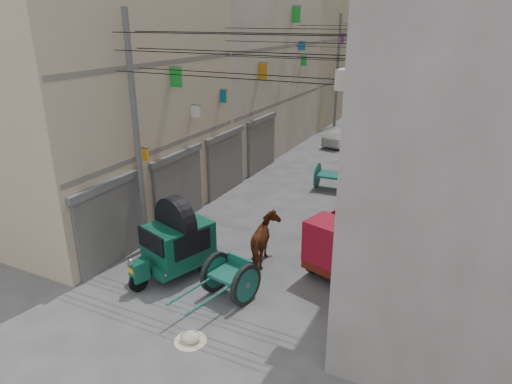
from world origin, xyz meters
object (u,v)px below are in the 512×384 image
Objects in this scene: distant_car_white at (342,136)px; distant_car_green at (420,95)px; second_cart at (331,176)px; horse at (265,241)px; distant_car_grey at (401,131)px; mini_truck at (346,244)px; auto_rickshaw at (177,240)px; feed_sack at (190,337)px; tonga_cart at (230,278)px.

distant_car_green reaches higher than distant_car_white.
second_cart reaches higher than distant_car_white.
horse is 0.51× the size of distant_car_grey.
mini_truck is 2.56× the size of second_cart.
auto_rickshaw is 0.79× the size of distant_car_grey.
feed_sack is at bearing -93.11° from second_cart.
tonga_cart is at bearing 86.59° from distant_car_green.
horse is (0.04, 2.28, 0.15)m from tonga_cart.
second_cart reaches higher than distant_car_grey.
second_cart is 0.35× the size of distant_car_green.
mini_truck is (2.55, 2.96, 0.30)m from tonga_cart.
horse is at bearing -92.67° from second_cart.
second_cart reaches higher than feed_sack.
mini_truck is 1.11× the size of distant_car_white.
tonga_cart is 5.55× the size of feed_sack.
tonga_cart is at bearing 108.13° from distant_car_white.
distant_car_grey is at bearing 78.99° from second_cart.
tonga_cart is 2.26m from feed_sack.
mini_truck is 18.21m from distant_car_grey.
mini_truck is 7.55m from second_cart.
auto_rickshaw is 5.63× the size of feed_sack.
distant_car_white is (-4.60, 15.20, -0.36)m from mini_truck.
distant_car_grey is at bearing -125.64° from distant_car_white.
auto_rickshaw is 0.70× the size of distant_car_green.
feed_sack is at bearing -109.93° from distant_car_grey.
second_cart is at bearing 91.09° from feed_sack.
horse is (2.19, 1.87, -0.37)m from auto_rickshaw.
horse is at bearing 90.33° from feed_sack.
distant_car_grey is at bearing 109.79° from mini_truck.
tonga_cart is (2.16, -0.41, -0.53)m from auto_rickshaw.
feed_sack is at bearing 86.68° from distant_car_green.
auto_rickshaw is 37.74m from distant_car_green.
mini_truck is at bearing 46.79° from auto_rickshaw.
feed_sack is (0.06, -2.20, -0.51)m from tonga_cart.
distant_car_grey is (1.16, 21.12, -0.03)m from tonga_cart.
distant_car_green is at bearing 105.08° from auto_rickshaw.
horse is at bearing 109.18° from distant_car_white.
distant_car_green is at bearing 85.42° from second_cart.
distant_car_white is at bearing 95.92° from feed_sack.
mini_truck is 1.02× the size of distant_car_grey.
auto_rickshaw reaches higher than second_cart.
distant_car_white is (-1.88, 8.16, -0.07)m from second_cart.
horse is at bearing 86.64° from distant_car_green.
mini_truck is 5.78m from feed_sack.
tonga_cart reaches higher than distant_car_grey.
distant_car_green is (2.17, 37.67, -0.57)m from auto_rickshaw.
mini_truck is 7.28× the size of feed_sack.
auto_rickshaw reaches higher than distant_car_green.
horse is (0.21, -7.72, 0.14)m from second_cart.
distant_car_grey reaches higher than distant_car_white.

